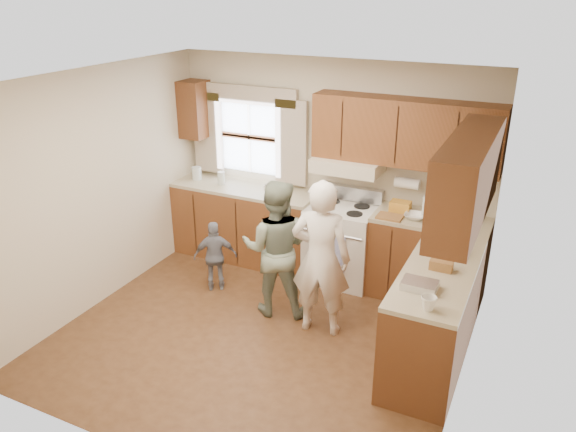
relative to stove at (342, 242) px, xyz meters
The scene contains 6 objects.
room 1.66m from the stove, 101.81° to the right, with size 3.80×3.80×3.80m.
kitchen_fixtures 0.60m from the stove, 48.91° to the right, with size 3.80×2.25×2.15m.
stove is the anchor object (origin of this frame).
woman_left 1.16m from the stove, 80.74° to the right, with size 0.58×0.38×1.60m, color silver.
woman_right 1.07m from the stove, 111.05° to the right, with size 0.71×0.56×1.47m, color #1F3B27.
child 1.47m from the stove, 144.46° to the right, with size 0.48×0.20×0.83m, color slate.
Camera 1 is at (2.27, -4.14, 3.26)m, focal length 35.00 mm.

